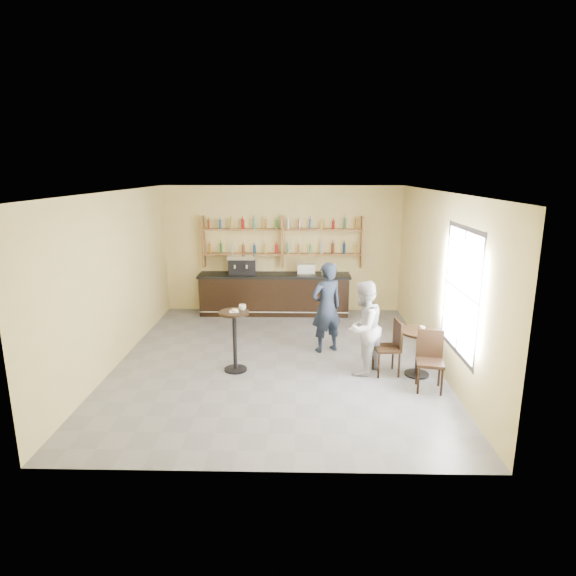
{
  "coord_description": "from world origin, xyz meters",
  "views": [
    {
      "loc": [
        0.41,
        -8.64,
        3.58
      ],
      "look_at": [
        0.2,
        0.8,
        1.25
      ],
      "focal_mm": 30.0,
      "sensor_mm": 36.0,
      "label": 1
    }
  ],
  "objects_px": {
    "patron_second": "(363,328)",
    "chair_west": "(387,348)",
    "espresso_machine": "(242,265)",
    "chair_south": "(430,362)",
    "cafe_table": "(418,353)",
    "bar_counter": "(274,294)",
    "pedestal_table": "(235,341)",
    "man_main": "(326,307)",
    "pastry_case": "(306,269)"
  },
  "relations": [
    {
      "from": "man_main",
      "to": "bar_counter",
      "type": "bearing_deg",
      "value": -92.26
    },
    {
      "from": "pedestal_table",
      "to": "man_main",
      "type": "height_order",
      "value": "man_main"
    },
    {
      "from": "cafe_table",
      "to": "patron_second",
      "type": "bearing_deg",
      "value": 174.7
    },
    {
      "from": "chair_south",
      "to": "bar_counter",
      "type": "bearing_deg",
      "value": 132.23
    },
    {
      "from": "pedestal_table",
      "to": "cafe_table",
      "type": "bearing_deg",
      "value": -2.46
    },
    {
      "from": "cafe_table",
      "to": "chair_south",
      "type": "height_order",
      "value": "chair_south"
    },
    {
      "from": "bar_counter",
      "to": "chair_west",
      "type": "distance_m",
      "value": 4.29
    },
    {
      "from": "cafe_table",
      "to": "espresso_machine",
      "type": "bearing_deg",
      "value": 133.5
    },
    {
      "from": "cafe_table",
      "to": "chair_west",
      "type": "relative_size",
      "value": 0.84
    },
    {
      "from": "patron_second",
      "to": "cafe_table",
      "type": "bearing_deg",
      "value": 123.04
    },
    {
      "from": "espresso_machine",
      "to": "pedestal_table",
      "type": "bearing_deg",
      "value": -92.63
    },
    {
      "from": "man_main",
      "to": "patron_second",
      "type": "bearing_deg",
      "value": 92.46
    },
    {
      "from": "man_main",
      "to": "pastry_case",
      "type": "bearing_deg",
      "value": -108.44
    },
    {
      "from": "chair_west",
      "to": "bar_counter",
      "type": "bearing_deg",
      "value": -156.04
    },
    {
      "from": "espresso_machine",
      "to": "chair_south",
      "type": "height_order",
      "value": "espresso_machine"
    },
    {
      "from": "chair_south",
      "to": "patron_second",
      "type": "xyz_separation_m",
      "value": [
        -1.03,
        0.69,
        0.35
      ]
    },
    {
      "from": "cafe_table",
      "to": "chair_west",
      "type": "distance_m",
      "value": 0.56
    },
    {
      "from": "pastry_case",
      "to": "patron_second",
      "type": "xyz_separation_m",
      "value": [
        0.96,
        -3.65,
        -0.31
      ]
    },
    {
      "from": "man_main",
      "to": "cafe_table",
      "type": "relative_size",
      "value": 2.2
    },
    {
      "from": "espresso_machine",
      "to": "pastry_case",
      "type": "relative_size",
      "value": 1.52
    },
    {
      "from": "pastry_case",
      "to": "pedestal_table",
      "type": "height_order",
      "value": "pastry_case"
    },
    {
      "from": "pastry_case",
      "to": "chair_west",
      "type": "distance_m",
      "value": 4.0
    },
    {
      "from": "chair_west",
      "to": "pastry_case",
      "type": "bearing_deg",
      "value": -166.07
    },
    {
      "from": "pastry_case",
      "to": "man_main",
      "type": "xyz_separation_m",
      "value": [
        0.37,
        -2.59,
        -0.25
      ]
    },
    {
      "from": "pedestal_table",
      "to": "man_main",
      "type": "relative_size",
      "value": 0.61
    },
    {
      "from": "chair_west",
      "to": "patron_second",
      "type": "xyz_separation_m",
      "value": [
        -0.43,
        0.04,
        0.35
      ]
    },
    {
      "from": "bar_counter",
      "to": "pedestal_table",
      "type": "relative_size",
      "value": 3.39
    },
    {
      "from": "chair_west",
      "to": "espresso_machine",
      "type": "bearing_deg",
      "value": -147.58
    },
    {
      "from": "bar_counter",
      "to": "patron_second",
      "type": "height_order",
      "value": "patron_second"
    },
    {
      "from": "chair_west",
      "to": "chair_south",
      "type": "xyz_separation_m",
      "value": [
        0.6,
        -0.65,
        0.0
      ]
    },
    {
      "from": "bar_counter",
      "to": "cafe_table",
      "type": "xyz_separation_m",
      "value": [
        2.74,
        -3.74,
        -0.1
      ]
    },
    {
      "from": "man_main",
      "to": "cafe_table",
      "type": "height_order",
      "value": "man_main"
    },
    {
      "from": "pastry_case",
      "to": "chair_west",
      "type": "relative_size",
      "value": 0.44
    },
    {
      "from": "cafe_table",
      "to": "patron_second",
      "type": "distance_m",
      "value": 1.07
    },
    {
      "from": "espresso_machine",
      "to": "pedestal_table",
      "type": "distance_m",
      "value": 3.68
    },
    {
      "from": "bar_counter",
      "to": "pedestal_table",
      "type": "distance_m",
      "value": 3.64
    },
    {
      "from": "cafe_table",
      "to": "chair_south",
      "type": "distance_m",
      "value": 0.61
    },
    {
      "from": "bar_counter",
      "to": "chair_south",
      "type": "relative_size",
      "value": 3.81
    },
    {
      "from": "pastry_case",
      "to": "chair_west",
      "type": "xyz_separation_m",
      "value": [
        1.39,
        -3.69,
        -0.66
      ]
    },
    {
      "from": "bar_counter",
      "to": "cafe_table",
      "type": "relative_size",
      "value": 4.57
    },
    {
      "from": "chair_west",
      "to": "man_main",
      "type": "bearing_deg",
      "value": -144.05
    },
    {
      "from": "espresso_machine",
      "to": "chair_south",
      "type": "relative_size",
      "value": 0.68
    },
    {
      "from": "chair_south",
      "to": "espresso_machine",
      "type": "bearing_deg",
      "value": 139.21
    },
    {
      "from": "pastry_case",
      "to": "pedestal_table",
      "type": "xyz_separation_m",
      "value": [
        -1.34,
        -3.6,
        -0.6
      ]
    },
    {
      "from": "cafe_table",
      "to": "pastry_case",
      "type": "bearing_deg",
      "value": 117.39
    },
    {
      "from": "espresso_machine",
      "to": "patron_second",
      "type": "bearing_deg",
      "value": -61.86
    },
    {
      "from": "patron_second",
      "to": "chair_west",
      "type": "bearing_deg",
      "value": 122.9
    },
    {
      "from": "man_main",
      "to": "patron_second",
      "type": "xyz_separation_m",
      "value": [
        0.59,
        -1.07,
        -0.06
      ]
    },
    {
      "from": "man_main",
      "to": "chair_west",
      "type": "distance_m",
      "value": 1.56
    },
    {
      "from": "man_main",
      "to": "chair_south",
      "type": "bearing_deg",
      "value": 106.09
    }
  ]
}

